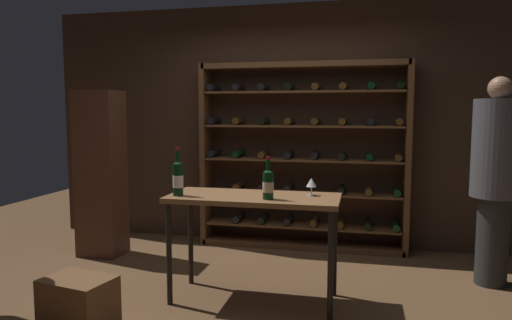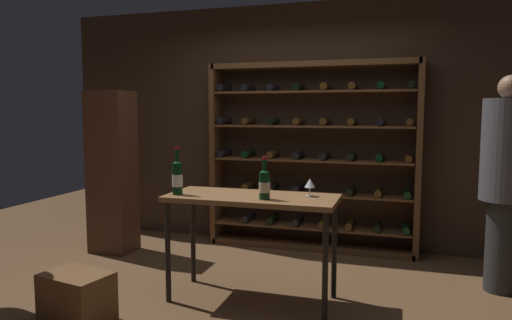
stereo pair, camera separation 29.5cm
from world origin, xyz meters
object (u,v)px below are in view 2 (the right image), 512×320
tasting_table (252,207)px  wine_rack (312,157)px  person_guest_khaki (506,174)px  wine_bottle_green_slim (265,184)px  display_cabinet (112,172)px  wine_glass_stemmed_right (310,184)px  wine_crate (77,297)px  wine_bottle_black_capsule (177,177)px

tasting_table → wine_rack: bearing=83.1°
person_guest_khaki → wine_bottle_green_slim: person_guest_khaki is taller
tasting_table → display_cabinet: 2.05m
wine_glass_stemmed_right → wine_crate: bearing=-151.2°
tasting_table → wine_bottle_black_capsule: bearing=-166.8°
display_cabinet → wine_glass_stemmed_right: 2.43m
person_guest_khaki → wine_bottle_green_slim: size_ratio=5.56×
person_guest_khaki → display_cabinet: bearing=-58.9°
tasting_table → wine_bottle_black_capsule: 0.65m
tasting_table → wine_glass_stemmed_right: 0.50m
person_guest_khaki → display_cabinet: (-3.84, 0.03, -0.14)m
wine_rack → wine_crate: size_ratio=4.79×
person_guest_khaki → wine_glass_stemmed_right: bearing=-33.6°
wine_rack → wine_bottle_black_capsule: wine_rack is taller
wine_bottle_green_slim → person_guest_khaki: bearing=27.2°
person_guest_khaki → wine_glass_stemmed_right: person_guest_khaki is taller
display_cabinet → wine_crate: bearing=-64.5°
wine_rack → wine_glass_stemmed_right: (0.26, -1.48, -0.07)m
tasting_table → person_guest_khaki: person_guest_khaki is taller
wine_bottle_green_slim → wine_glass_stemmed_right: size_ratio=2.33×
person_guest_khaki → wine_crate: 3.55m
wine_bottle_green_slim → tasting_table: bearing=137.9°
person_guest_khaki → wine_bottle_black_capsule: bearing=-38.1°
person_guest_khaki → wine_rack: bearing=-81.8°
tasting_table → wine_glass_stemmed_right: bearing=13.1°
wine_rack → person_guest_khaki: wine_rack is taller
tasting_table → person_guest_khaki: size_ratio=0.74×
wine_rack → wine_glass_stemmed_right: wine_rack is taller
person_guest_khaki → wine_bottle_black_capsule: 2.73m
wine_crate → wine_glass_stemmed_right: bearing=28.8°
wine_crate → wine_bottle_green_slim: (1.25, 0.62, 0.80)m
person_guest_khaki → wine_glass_stemmed_right: 1.68m
wine_crate → wine_bottle_black_capsule: wine_bottle_black_capsule is taller
wine_rack → wine_glass_stemmed_right: size_ratio=16.28×
wine_rack → wine_bottle_black_capsule: (-0.78, -1.72, -0.03)m
display_cabinet → wine_glass_stemmed_right: (2.31, -0.74, 0.09)m
wine_bottle_green_slim → wine_glass_stemmed_right: (0.30, 0.23, -0.02)m
tasting_table → wine_crate: size_ratio=2.84×
wine_rack → wine_glass_stemmed_right: 1.50m
wine_rack → display_cabinet: wine_rack is taller
person_guest_khaki → display_cabinet: size_ratio=1.05×
wine_rack → tasting_table: wine_rack is taller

